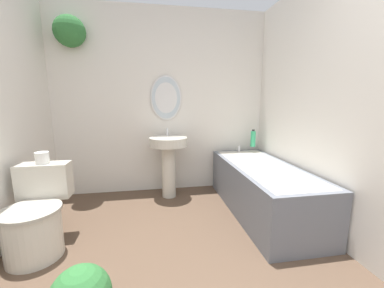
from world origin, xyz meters
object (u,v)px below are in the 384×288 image
at_px(toilet_paper_roll, 42,158).
at_px(shampoo_bottle, 253,139).
at_px(pedestal_sink, 169,156).
at_px(toilet, 36,219).
at_px(bathtub, 262,188).

bearing_deg(toilet_paper_roll, shampoo_bottle, 19.29).
xyz_separation_m(pedestal_sink, toilet_paper_roll, (-1.14, -0.74, 0.20)).
relative_size(shampoo_bottle, toilet_paper_roll, 2.14).
bearing_deg(toilet, pedestal_sink, 40.04).
height_order(shampoo_bottle, toilet_paper_roll, shampoo_bottle).
bearing_deg(shampoo_bottle, toilet_paper_roll, -160.71).
xyz_separation_m(bathtub, shampoo_bottle, (0.18, 0.67, 0.44)).
bearing_deg(shampoo_bottle, pedestal_sink, -176.76).
height_order(pedestal_sink, bathtub, pedestal_sink).
distance_m(pedestal_sink, shampoo_bottle, 1.17).
distance_m(bathtub, shampoo_bottle, 0.82).
bearing_deg(bathtub, pedestal_sink, 148.43).
xyz_separation_m(bathtub, toilet_paper_roll, (-2.13, -0.14, 0.46)).
bearing_deg(toilet_paper_roll, pedestal_sink, 32.92).
relative_size(pedestal_sink, toilet_paper_roll, 7.98).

